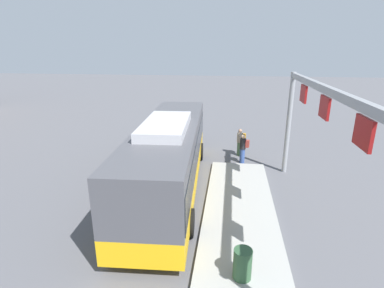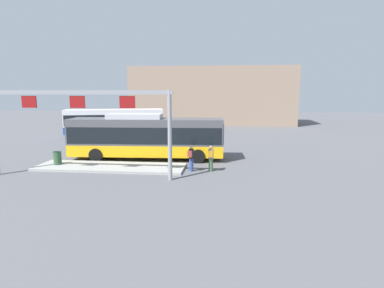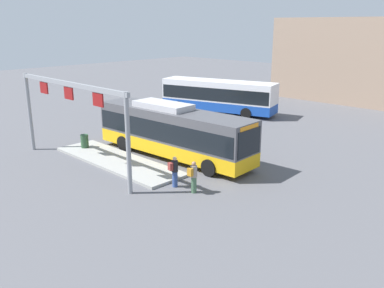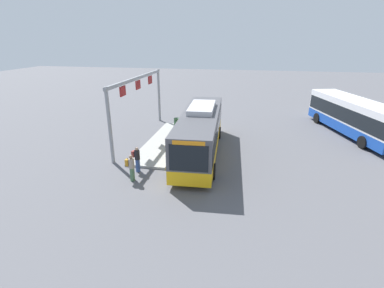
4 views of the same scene
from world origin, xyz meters
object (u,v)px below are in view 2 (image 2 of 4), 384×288
(bus_main, at_px, (147,136))
(person_waiting_near, at_px, (191,158))
(bus_background_left, at_px, (115,121))
(trash_bin, at_px, (58,158))
(person_boarding, at_px, (211,158))

(bus_main, xyz_separation_m, person_waiting_near, (3.79, -3.44, -0.92))
(bus_background_left, relative_size, person_waiting_near, 6.79)
(bus_main, height_order, bus_background_left, bus_main)
(trash_bin, bearing_deg, person_boarding, -0.82)
(bus_main, height_order, person_waiting_near, bus_main)
(bus_background_left, xyz_separation_m, trash_bin, (1.48, -15.57, -1.17))
(person_waiting_near, height_order, trash_bin, person_waiting_near)
(person_boarding, bearing_deg, person_waiting_near, 96.18)
(bus_background_left, xyz_separation_m, person_boarding, (11.99, -15.72, -0.89))
(person_boarding, distance_m, trash_bin, 10.51)
(person_boarding, relative_size, trash_bin, 1.86)
(bus_main, height_order, person_boarding, bus_main)
(person_boarding, distance_m, person_waiting_near, 1.27)
(bus_main, xyz_separation_m, person_boarding, (5.05, -3.30, -0.92))
(person_waiting_near, bearing_deg, bus_main, 60.61)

